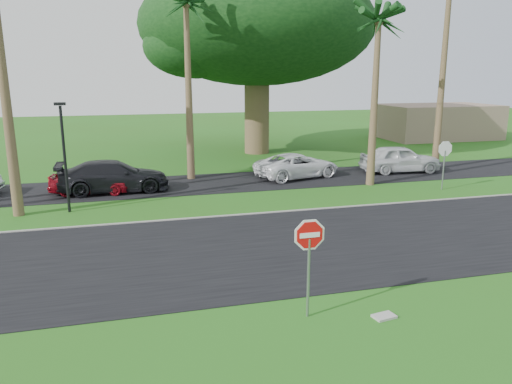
{
  "coord_description": "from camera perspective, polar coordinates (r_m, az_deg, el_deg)",
  "views": [
    {
      "loc": [
        -3.63,
        -13.47,
        5.83
      ],
      "look_at": [
        0.73,
        2.71,
        1.8
      ],
      "focal_mm": 35.0,
      "sensor_mm": 36.0,
      "label": 1
    }
  ],
  "objects": [
    {
      "name": "car_pickup",
      "position": [
        30.96,
        16.14,
        3.64
      ],
      "size": [
        4.85,
        2.28,
        1.6
      ],
      "primitive_type": "imported",
      "rotation": [
        0.0,
        0.0,
        1.49
      ],
      "color": "silver",
      "rests_on": "ground"
    },
    {
      "name": "curb",
      "position": [
        20.69,
        -4.38,
        -2.8
      ],
      "size": [
        120.0,
        0.12,
        0.06
      ],
      "primitive_type": "cube",
      "color": "gray",
      "rests_on": "ground"
    },
    {
      "name": "canopy_tree",
      "position": [
        36.89,
        0.1,
        18.37
      ],
      "size": [
        16.5,
        16.5,
        13.12
      ],
      "color": "brown",
      "rests_on": "ground"
    },
    {
      "name": "palm_center",
      "position": [
        27.91,
        -8.01,
        20.26
      ],
      "size": [
        5.0,
        5.0,
        10.5
      ],
      "color": "brown",
      "rests_on": "ground"
    },
    {
      "name": "car_minivan",
      "position": [
        28.32,
        4.74,
        3.0
      ],
      "size": [
        5.32,
        3.45,
        1.36
      ],
      "primitive_type": "imported",
      "rotation": [
        0.0,
        0.0,
        1.83
      ],
      "color": "white",
      "rests_on": "ground"
    },
    {
      "name": "road",
      "position": [
        16.93,
        -1.78,
        -6.6
      ],
      "size": [
        120.0,
        8.0,
        0.02
      ],
      "primitive_type": "cube",
      "color": "black",
      "rests_on": "ground"
    },
    {
      "name": "streetlight_right",
      "position": [
        22.33,
        -21.08,
        4.43
      ],
      "size": [
        0.45,
        0.25,
        4.64
      ],
      "color": "black",
      "rests_on": "ground"
    },
    {
      "name": "stop_sign_near",
      "position": [
        11.97,
        6.09,
        -6.37
      ],
      "size": [
        1.05,
        0.07,
        2.62
      ],
      "color": "gray",
      "rests_on": "ground"
    },
    {
      "name": "building_far",
      "position": [
        48.38,
        20.0,
        7.58
      ],
      "size": [
        10.0,
        6.0,
        3.0
      ],
      "primitive_type": "cube",
      "color": "gray",
      "rests_on": "ground"
    },
    {
      "name": "palm_right_near",
      "position": [
        26.76,
        13.85,
        18.21
      ],
      "size": [
        5.0,
        5.0,
        9.5
      ],
      "color": "brown",
      "rests_on": "ground"
    },
    {
      "name": "parking_strip",
      "position": [
        26.86,
        -6.96,
        0.91
      ],
      "size": [
        120.0,
        5.0,
        0.02
      ],
      "primitive_type": "cube",
      "color": "black",
      "rests_on": "ground"
    },
    {
      "name": "ground",
      "position": [
        15.12,
        -0.01,
        -9.15
      ],
      "size": [
        120.0,
        120.0,
        0.0
      ],
      "primitive_type": "plane",
      "color": "#295916",
      "rests_on": "ground"
    },
    {
      "name": "utility_slab",
      "position": [
        12.92,
        14.43,
        -13.6
      ],
      "size": [
        0.6,
        0.44,
        0.06
      ],
      "primitive_type": "cube",
      "rotation": [
        0.0,
        0.0,
        0.17
      ],
      "color": "#9D9C95",
      "rests_on": "ground"
    },
    {
      "name": "car_red",
      "position": [
        25.78,
        -18.36,
        1.26
      ],
      "size": [
        4.08,
        2.18,
        1.32
      ],
      "primitive_type": "imported",
      "rotation": [
        0.0,
        0.0,
        1.41
      ],
      "color": "maroon",
      "rests_on": "ground"
    },
    {
      "name": "car_dark",
      "position": [
        25.79,
        -15.95,
        1.71
      ],
      "size": [
        5.41,
        2.25,
        1.56
      ],
      "primitive_type": "imported",
      "rotation": [
        0.0,
        0.0,
        1.58
      ],
      "color": "black",
      "rests_on": "ground"
    },
    {
      "name": "stop_sign_far",
      "position": [
        26.87,
        20.76,
        3.96
      ],
      "size": [
        1.05,
        0.07,
        2.62
      ],
      "rotation": [
        0.0,
        0.0,
        3.14
      ],
      "color": "gray",
      "rests_on": "ground"
    }
  ]
}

